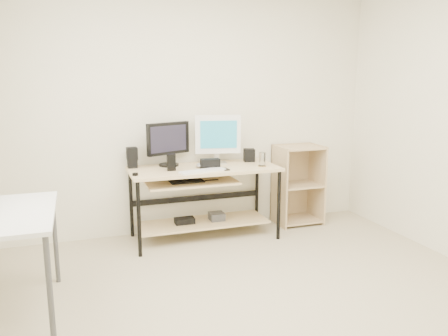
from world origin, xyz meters
name	(u,v)px	position (x,y,z in m)	size (l,w,h in m)	color
room	(254,128)	(-0.14, 0.04, 1.32)	(4.01, 4.01, 2.62)	#BFB293
desk	(202,188)	(-0.03, 1.66, 0.54)	(1.50, 0.65, 0.75)	beige
side_table	(8,224)	(-1.68, 0.60, 0.67)	(0.60, 1.00, 0.75)	white
shelf_unit	(296,184)	(1.15, 1.82, 0.45)	(0.50, 0.40, 0.90)	tan
black_monitor	(168,141)	(-0.32, 1.85, 1.01)	(0.47, 0.24, 0.45)	black
white_imac	(218,136)	(0.20, 1.81, 1.05)	(0.48, 0.15, 0.51)	silver
keyboard	(202,171)	(-0.08, 1.45, 0.76)	(0.46, 0.13, 0.02)	white
mouse	(200,165)	(-0.03, 1.68, 0.77)	(0.08, 0.13, 0.04)	#AEAEB3
center_speaker	(210,164)	(0.04, 1.58, 0.80)	(0.19, 0.09, 0.10)	black
speaker_left	(132,157)	(-0.69, 1.87, 0.86)	(0.11, 0.11, 0.21)	black
speaker_right	(249,155)	(0.56, 1.81, 0.82)	(0.11, 0.11, 0.14)	black
audio_controller	(171,162)	(-0.35, 1.60, 0.83)	(0.08, 0.05, 0.17)	black
volume_puck	(135,174)	(-0.71, 1.49, 0.76)	(0.05, 0.05, 0.02)	black
smartphone	(225,169)	(0.17, 1.47, 0.75)	(0.06, 0.11, 0.01)	black
coaster	(262,166)	(0.58, 1.52, 0.75)	(0.09, 0.09, 0.01)	olive
drinking_glass	(262,159)	(0.58, 1.52, 0.83)	(0.07, 0.07, 0.14)	white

